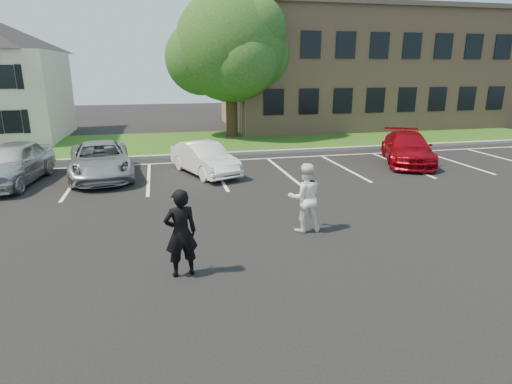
# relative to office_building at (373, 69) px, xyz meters

# --- Properties ---
(ground_plane) EXTENTS (90.00, 90.00, 0.00)m
(ground_plane) POSITION_rel_office_building_xyz_m (-14.00, -21.99, -4.16)
(ground_plane) COLOR black
(ground_plane) RESTS_ON ground
(curb) EXTENTS (40.00, 0.30, 0.15)m
(curb) POSITION_rel_office_building_xyz_m (-14.00, -9.99, -4.08)
(curb) COLOR gray
(curb) RESTS_ON ground
(grass_strip) EXTENTS (44.00, 8.00, 0.08)m
(grass_strip) POSITION_rel_office_building_xyz_m (-14.00, -5.99, -4.12)
(grass_strip) COLOR #1E4416
(grass_strip) RESTS_ON ground
(stall_lines) EXTENTS (34.00, 5.36, 0.01)m
(stall_lines) POSITION_rel_office_building_xyz_m (-12.60, -13.04, -4.15)
(stall_lines) COLOR silver
(stall_lines) RESTS_ON ground
(office_building) EXTENTS (22.40, 10.40, 8.30)m
(office_building) POSITION_rel_office_building_xyz_m (0.00, 0.00, 0.00)
(office_building) COLOR #A77F5E
(office_building) RESTS_ON ground
(tree) EXTENTS (7.80, 7.20, 8.80)m
(tree) POSITION_rel_office_building_xyz_m (-11.67, -4.35, 1.19)
(tree) COLOR black
(tree) RESTS_ON ground
(man_black_suit) EXTENTS (0.76, 0.57, 1.91)m
(man_black_suit) POSITION_rel_office_building_xyz_m (-15.99, -22.63, -3.20)
(man_black_suit) COLOR black
(man_black_suit) RESTS_ON ground
(man_white_shirt) EXTENTS (0.94, 0.75, 1.87)m
(man_white_shirt) POSITION_rel_office_building_xyz_m (-12.61, -20.75, -3.22)
(man_white_shirt) COLOR white
(man_white_shirt) RESTS_ON ground
(car_silver_west) EXTENTS (2.49, 4.90, 1.60)m
(car_silver_west) POSITION_rel_office_building_xyz_m (-21.78, -13.66, -3.36)
(car_silver_west) COLOR #B2B2B7
(car_silver_west) RESTS_ON ground
(car_silver_minivan) EXTENTS (2.96, 5.28, 1.40)m
(car_silver_minivan) POSITION_rel_office_building_xyz_m (-18.64, -13.32, -3.46)
(car_silver_minivan) COLOR #9A9CA1
(car_silver_minivan) RESTS_ON ground
(car_white_sedan) EXTENTS (2.69, 4.19, 1.31)m
(car_white_sedan) POSITION_rel_office_building_xyz_m (-14.51, -13.72, -3.51)
(car_white_sedan) COLOR white
(car_white_sedan) RESTS_ON ground
(car_red_compact) EXTENTS (3.63, 5.17, 1.39)m
(car_red_compact) POSITION_rel_office_building_xyz_m (-5.17, -13.70, -3.46)
(car_red_compact) COLOR maroon
(car_red_compact) RESTS_ON ground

